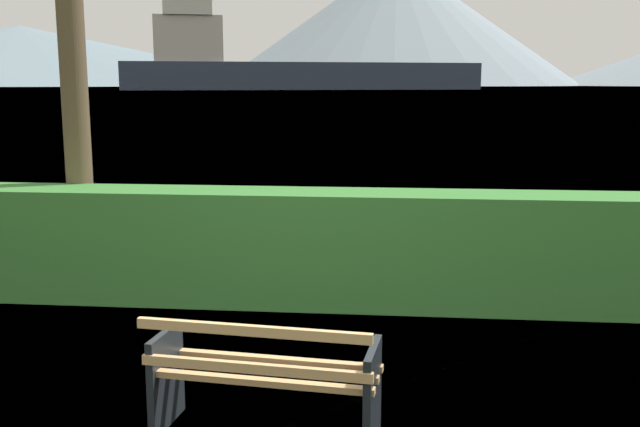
# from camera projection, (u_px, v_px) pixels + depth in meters

# --- Properties ---
(water_surface) EXTENTS (620.00, 620.00, 0.00)m
(water_surface) POSITION_uv_depth(u_px,v_px,m) (394.00, 88.00, 305.03)
(water_surface) COLOR slate
(water_surface) RESTS_ON ground_plane
(park_bench) EXTENTS (1.57, 0.73, 0.87)m
(park_bench) POSITION_uv_depth(u_px,v_px,m) (264.00, 378.00, 4.88)
(park_bench) COLOR tan
(park_bench) RESTS_ON ground_plane
(hedge_row) EXTENTS (8.31, 0.72, 1.22)m
(hedge_row) POSITION_uv_depth(u_px,v_px,m) (315.00, 248.00, 7.85)
(hedge_row) COLOR #387A33
(hedge_row) RESTS_ON ground_plane
(cargo_ship_large) EXTENTS (110.24, 48.48, 25.68)m
(cargo_ship_large) POSITION_uv_depth(u_px,v_px,m) (277.00, 66.00, 226.40)
(cargo_ship_large) COLOR #2D384C
(cargo_ship_large) RESTS_ON water_surface
(distant_hills) EXTENTS (1000.91, 426.19, 87.64)m
(distant_hills) POSITION_uv_depth(u_px,v_px,m) (466.00, 38.00, 513.06)
(distant_hills) COLOR slate
(distant_hills) RESTS_ON ground_plane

